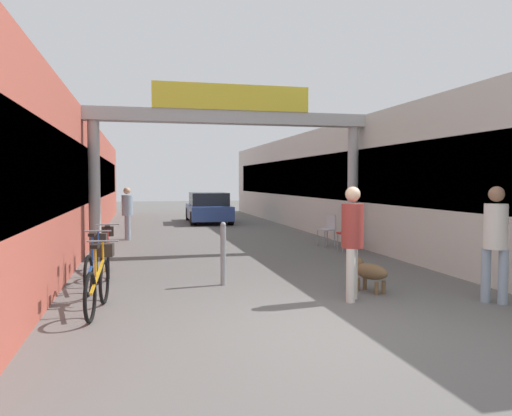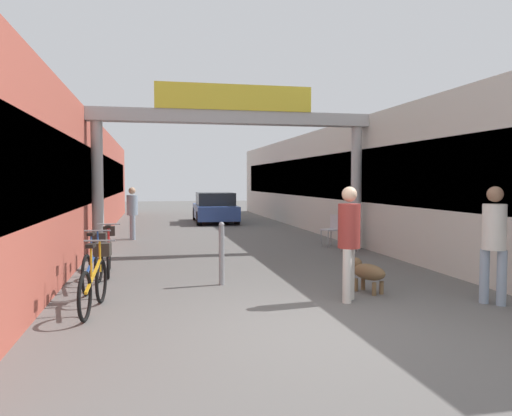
{
  "view_description": "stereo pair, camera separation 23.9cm",
  "coord_description": "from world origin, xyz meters",
  "px_view_note": "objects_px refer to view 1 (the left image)",
  "views": [
    {
      "loc": [
        -2.29,
        -5.77,
        1.85
      ],
      "look_at": [
        0.0,
        4.01,
        1.3
      ],
      "focal_mm": 35.0,
      "sensor_mm": 36.0,
      "label": 1
    },
    {
      "loc": [
        -2.05,
        -5.83,
        1.85
      ],
      "look_at": [
        0.0,
        4.01,
        1.3
      ],
      "focal_mm": 35.0,
      "sensor_mm": 36.0,
      "label": 2
    }
  ],
  "objects_px": {
    "cafe_chair_aluminium_farther": "(328,227)",
    "bicycle_red_third": "(108,252)",
    "cafe_chair_red_nearer": "(347,231)",
    "parked_car_blue": "(208,208)",
    "bicycle_blue_second": "(95,263)",
    "bicycle_orange_nearest": "(99,280)",
    "bollard_post_metal": "(223,253)",
    "pedestrian_with_dog": "(352,235)",
    "dog_on_leash": "(368,271)",
    "pedestrian_carrying_crate": "(127,210)",
    "pedestrian_companion": "(495,236)"
  },
  "relations": [
    {
      "from": "pedestrian_with_dog",
      "to": "bollard_post_metal",
      "type": "relative_size",
      "value": 1.57
    },
    {
      "from": "pedestrian_carrying_crate",
      "to": "bicycle_blue_second",
      "type": "xyz_separation_m",
      "value": [
        -0.38,
        -7.19,
        -0.5
      ]
    },
    {
      "from": "bicycle_blue_second",
      "to": "cafe_chair_red_nearer",
      "type": "height_order",
      "value": "bicycle_blue_second"
    },
    {
      "from": "pedestrian_carrying_crate",
      "to": "bicycle_blue_second",
      "type": "relative_size",
      "value": 0.97
    },
    {
      "from": "parked_car_blue",
      "to": "pedestrian_with_dog",
      "type": "bearing_deg",
      "value": -89.17
    },
    {
      "from": "bollard_post_metal",
      "to": "cafe_chair_aluminium_farther",
      "type": "relative_size",
      "value": 1.26
    },
    {
      "from": "bicycle_blue_second",
      "to": "bicycle_red_third",
      "type": "relative_size",
      "value": 1.0
    },
    {
      "from": "dog_on_leash",
      "to": "cafe_chair_aluminium_farther",
      "type": "relative_size",
      "value": 0.88
    },
    {
      "from": "dog_on_leash",
      "to": "cafe_chair_red_nearer",
      "type": "bearing_deg",
      "value": 70.54
    },
    {
      "from": "cafe_chair_red_nearer",
      "to": "parked_car_blue",
      "type": "bearing_deg",
      "value": 103.25
    },
    {
      "from": "bicycle_blue_second",
      "to": "parked_car_blue",
      "type": "height_order",
      "value": "parked_car_blue"
    },
    {
      "from": "pedestrian_companion",
      "to": "dog_on_leash",
      "type": "xyz_separation_m",
      "value": [
        -1.51,
        1.17,
        -0.67
      ]
    },
    {
      "from": "parked_car_blue",
      "to": "bicycle_red_third",
      "type": "bearing_deg",
      "value": -107.09
    },
    {
      "from": "cafe_chair_aluminium_farther",
      "to": "bicycle_red_third",
      "type": "bearing_deg",
      "value": -153.03
    },
    {
      "from": "dog_on_leash",
      "to": "bicycle_orange_nearest",
      "type": "xyz_separation_m",
      "value": [
        -4.28,
        -0.27,
        0.09
      ]
    },
    {
      "from": "pedestrian_companion",
      "to": "dog_on_leash",
      "type": "relative_size",
      "value": 2.25
    },
    {
      "from": "bicycle_red_third",
      "to": "cafe_chair_red_nearer",
      "type": "height_order",
      "value": "bicycle_red_third"
    },
    {
      "from": "pedestrian_carrying_crate",
      "to": "bicycle_red_third",
      "type": "relative_size",
      "value": 0.97
    },
    {
      "from": "pedestrian_carrying_crate",
      "to": "cafe_chair_aluminium_farther",
      "type": "height_order",
      "value": "pedestrian_carrying_crate"
    },
    {
      "from": "bicycle_orange_nearest",
      "to": "bollard_post_metal",
      "type": "relative_size",
      "value": 1.5
    },
    {
      "from": "cafe_chair_aluminium_farther",
      "to": "parked_car_blue",
      "type": "bearing_deg",
      "value": 104.41
    },
    {
      "from": "bicycle_orange_nearest",
      "to": "pedestrian_companion",
      "type": "bearing_deg",
      "value": -8.78
    },
    {
      "from": "bollard_post_metal",
      "to": "cafe_chair_aluminium_farther",
      "type": "xyz_separation_m",
      "value": [
        3.77,
        4.55,
        -0.03
      ]
    },
    {
      "from": "pedestrian_with_dog",
      "to": "parked_car_blue",
      "type": "bearing_deg",
      "value": 90.83
    },
    {
      "from": "pedestrian_with_dog",
      "to": "bollard_post_metal",
      "type": "height_order",
      "value": "pedestrian_with_dog"
    },
    {
      "from": "bicycle_orange_nearest",
      "to": "cafe_chair_red_nearer",
      "type": "relative_size",
      "value": 1.89
    },
    {
      "from": "pedestrian_carrying_crate",
      "to": "parked_car_blue",
      "type": "bearing_deg",
      "value": 60.19
    },
    {
      "from": "parked_car_blue",
      "to": "bicycle_blue_second",
      "type": "bearing_deg",
      "value": -105.94
    },
    {
      "from": "bicycle_blue_second",
      "to": "bollard_post_metal",
      "type": "height_order",
      "value": "bollard_post_metal"
    },
    {
      "from": "pedestrian_with_dog",
      "to": "cafe_chair_aluminium_farther",
      "type": "xyz_separation_m",
      "value": [
        2.02,
        6.14,
        -0.47
      ]
    },
    {
      "from": "pedestrian_companion",
      "to": "cafe_chair_red_nearer",
      "type": "bearing_deg",
      "value": 89.28
    },
    {
      "from": "pedestrian_carrying_crate",
      "to": "parked_car_blue",
      "type": "height_order",
      "value": "pedestrian_carrying_crate"
    },
    {
      "from": "pedestrian_carrying_crate",
      "to": "dog_on_leash",
      "type": "distance_m",
      "value": 9.44
    },
    {
      "from": "bicycle_blue_second",
      "to": "cafe_chair_aluminium_farther",
      "type": "xyz_separation_m",
      "value": [
        5.96,
        4.32,
        0.1
      ]
    },
    {
      "from": "pedestrian_carrying_crate",
      "to": "bicycle_red_third",
      "type": "distance_m",
      "value": 5.86
    },
    {
      "from": "bollard_post_metal",
      "to": "cafe_chair_red_nearer",
      "type": "distance_m",
      "value": 5.14
    },
    {
      "from": "bicycle_blue_second",
      "to": "bollard_post_metal",
      "type": "xyz_separation_m",
      "value": [
        2.19,
        -0.23,
        0.13
      ]
    },
    {
      "from": "pedestrian_companion",
      "to": "pedestrian_carrying_crate",
      "type": "distance_m",
      "value": 11.15
    },
    {
      "from": "bicycle_blue_second",
      "to": "bollard_post_metal",
      "type": "distance_m",
      "value": 2.21
    },
    {
      "from": "bollard_post_metal",
      "to": "parked_car_blue",
      "type": "bearing_deg",
      "value": 83.42
    },
    {
      "from": "pedestrian_with_dog",
      "to": "cafe_chair_red_nearer",
      "type": "bearing_deg",
      "value": 67.18
    },
    {
      "from": "pedestrian_with_dog",
      "to": "dog_on_leash",
      "type": "relative_size",
      "value": 2.24
    },
    {
      "from": "dog_on_leash",
      "to": "bicycle_blue_second",
      "type": "height_order",
      "value": "bicycle_blue_second"
    },
    {
      "from": "pedestrian_with_dog",
      "to": "pedestrian_carrying_crate",
      "type": "height_order",
      "value": "pedestrian_with_dog"
    },
    {
      "from": "pedestrian_with_dog",
      "to": "pedestrian_carrying_crate",
      "type": "distance_m",
      "value": 9.69
    },
    {
      "from": "cafe_chair_red_nearer",
      "to": "cafe_chair_aluminium_farther",
      "type": "relative_size",
      "value": 1.0
    },
    {
      "from": "bicycle_orange_nearest",
      "to": "bollard_post_metal",
      "type": "distance_m",
      "value": 2.42
    },
    {
      "from": "bicycle_orange_nearest",
      "to": "bollard_post_metal",
      "type": "bearing_deg",
      "value": 33.6
    },
    {
      "from": "pedestrian_companion",
      "to": "cafe_chair_red_nearer",
      "type": "distance_m",
      "value": 5.65
    },
    {
      "from": "pedestrian_companion",
      "to": "bicycle_red_third",
      "type": "xyz_separation_m",
      "value": [
        -5.84,
        3.81,
        -0.58
      ]
    }
  ]
}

